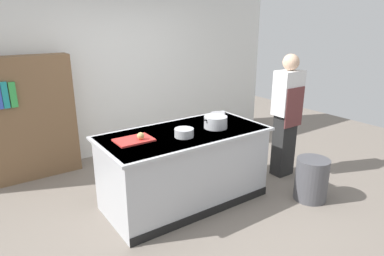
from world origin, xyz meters
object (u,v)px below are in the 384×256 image
Objects in this scene: bookshelf at (33,118)px; person_chef at (287,113)px; onion at (141,136)px; trash_bin at (311,179)px; mixing_bowl at (184,133)px; stock_pot at (216,122)px; sauce_pan at (218,116)px.

person_chef is at bearing -34.17° from bookshelf.
onion is 2.17m from trash_bin.
onion is 1.94m from bookshelf.
bookshelf is (-1.22, 1.93, -0.10)m from mixing_bowl.
mixing_bowl reaches higher than trash_bin.
onion reaches higher than trash_bin.
stock_pot is at bearing -5.54° from onion.
mixing_bowl is at bearing -157.83° from sauce_pan.
onion reaches higher than sauce_pan.
stock_pot reaches higher than onion.
sauce_pan is 1.18× the size of mixing_bowl.
onion is at bearing 68.80° from person_chef.
mixing_bowl is 0.13× the size of bookshelf.
stock_pot is 1.19m from person_chef.
onion is 2.15m from person_chef.
person_chef reaches higher than onion.
onion is at bearing -172.94° from sauce_pan.
bookshelf is (-1.71, 1.88, -0.12)m from stock_pot.
person_chef reaches higher than stock_pot.
stock_pot is at bearing -47.78° from bookshelf.
mixing_bowl is 0.13× the size of person_chef.
stock_pot is at bearing 139.77° from trash_bin.
mixing_bowl is (-0.72, -0.29, -0.00)m from sauce_pan.
bookshelf reaches higher than stock_pot.
onion is 0.15× the size of trash_bin.
mixing_bowl is 0.40× the size of trash_bin.
mixing_bowl is at bearing -173.72° from stock_pot.
onion is at bearing 174.46° from stock_pot.
sauce_pan is 0.15× the size of person_chef.
stock_pot is (0.95, -0.09, 0.01)m from onion.
person_chef is at bearing -18.56° from sauce_pan.
stock_pot is 1.39m from trash_bin.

